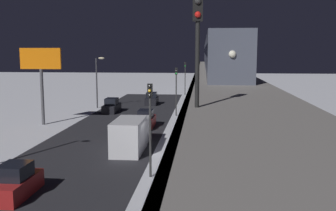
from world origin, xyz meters
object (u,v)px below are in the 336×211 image
sedan_red_2 (146,120)px  box_truck (131,134)px  sedan_red (15,183)px  sedan_black_2 (112,106)px  traffic_light_mid (176,84)px  commercial_billboard (41,66)px  traffic_light_near (150,117)px  sedan_black (152,100)px  traffic_light_far (185,73)px  subway_train (215,53)px  rail_signal (198,32)px

sedan_red_2 → box_truck: (-0.20, 9.97, 0.55)m
sedan_red → sedan_red_2: 22.07m
sedan_black_2 → traffic_light_mid: traffic_light_mid is taller
traffic_light_mid → commercial_billboard: size_ratio=0.72×
sedan_black_2 → box_truck: size_ratio=0.63×
traffic_light_mid → commercial_billboard: commercial_billboard is taller
traffic_light_near → commercial_billboard: 23.46m
sedan_black → traffic_light_far: (-4.70, -14.58, 3.40)m
sedan_black → sedan_red: bearing=-94.0°
sedan_red → commercial_billboard: commercial_billboard is taller
commercial_billboard → traffic_light_mid: bearing=-153.5°
traffic_light_near → traffic_light_mid: size_ratio=1.00×
sedan_red → traffic_light_near: traffic_light_near is taller
box_truck → sedan_black_2: bearing=-72.0°
sedan_red → box_truck: (-4.80, -11.61, 0.55)m
sedan_black → traffic_light_mid: 12.19m
sedan_black_2 → traffic_light_far: 24.92m
sedan_black → traffic_light_near: bearing=-82.6°
sedan_red_2 → traffic_light_mid: size_ratio=0.72×
subway_train → traffic_light_far: subway_train is taller
rail_signal → box_truck: bearing=-72.2°
sedan_red → traffic_light_far: size_ratio=0.64×
sedan_black → traffic_light_far: bearing=72.1°
subway_train → box_truck: (7.92, 27.68, -6.93)m
sedan_black → sedan_red_2: size_ratio=0.88×
sedan_red → commercial_billboard: size_ratio=0.46×
subway_train → traffic_light_far: bearing=-71.4°
sedan_black → traffic_light_far: traffic_light_far is taller
subway_train → traffic_light_far: (5.22, -15.56, -4.08)m
sedan_red_2 → commercial_billboard: 13.60m
subway_train → commercial_billboard: bearing=40.4°
sedan_red → traffic_light_mid: (-7.50, -29.54, 3.40)m
traffic_light_mid → sedan_red: bearing=75.8°
sedan_black_2 → sedan_black: bearing=-119.0°
subway_train → commercial_billboard: size_ratio=8.32×
box_truck → rail_signal: bearing=107.8°
subway_train → traffic_light_near: (5.22, 35.06, -4.08)m
subway_train → sedan_red_2: size_ratio=16.12×
sedan_red → traffic_light_mid: bearing=-104.2°
commercial_billboard → traffic_light_far: bearing=-114.7°
box_truck → traffic_light_near: 8.36m
sedan_red → sedan_black: size_ratio=1.02×
sedan_red → traffic_light_mid: 30.66m
rail_signal → traffic_light_mid: size_ratio=0.62×
rail_signal → traffic_light_far: 62.18m
subway_train → sedan_red_2: 20.87m
box_truck → commercial_billboard: commercial_billboard is taller
sedan_red → commercial_billboard: bearing=-71.0°
subway_train → sedan_black_2: bearing=26.7°
sedan_black → subway_train: bearing=-5.6°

